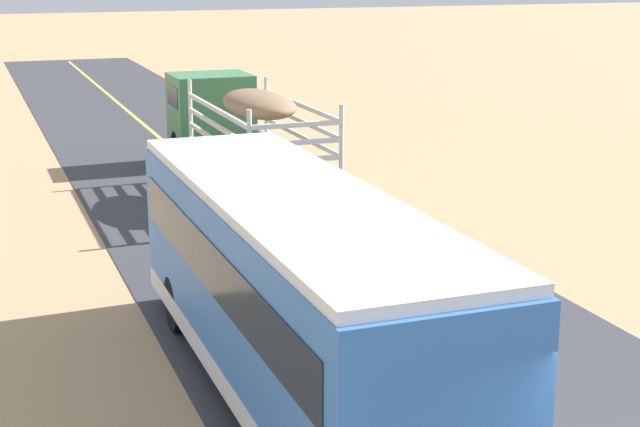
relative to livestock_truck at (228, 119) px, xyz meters
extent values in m
cube|color=#3F7F4C|center=(0.00, 2.16, 0.03)|extent=(2.50, 2.20, 2.20)
cube|color=#192333|center=(0.00, 2.16, 0.48)|extent=(2.53, 1.54, 0.70)
cube|color=brown|center=(0.00, -3.24, -1.07)|extent=(2.50, 6.40, 0.24)
cylinder|color=silver|center=(-1.19, -0.10, 0.15)|extent=(0.12, 0.12, 2.20)
cylinder|color=silver|center=(1.19, -0.10, 0.15)|extent=(0.12, 0.12, 2.20)
cylinder|color=silver|center=(-1.19, -6.38, 0.15)|extent=(0.12, 0.12, 2.20)
cylinder|color=silver|center=(1.19, -6.38, 0.15)|extent=(0.12, 0.12, 2.20)
cube|color=silver|center=(-1.21, -3.24, -0.51)|extent=(0.08, 6.30, 0.12)
cube|color=silver|center=(1.21, -3.24, -0.51)|extent=(0.08, 6.30, 0.12)
cube|color=silver|center=(0.00, -6.40, -0.51)|extent=(2.40, 0.08, 0.12)
cube|color=silver|center=(-1.21, -3.24, -0.07)|extent=(0.08, 6.30, 0.12)
cube|color=silver|center=(1.21, -3.24, -0.07)|extent=(0.08, 6.30, 0.12)
cube|color=silver|center=(0.00, -6.40, -0.07)|extent=(2.40, 0.08, 0.12)
cube|color=silver|center=(-1.21, -3.24, 0.37)|extent=(0.08, 6.30, 0.12)
cube|color=silver|center=(1.21, -3.24, 0.37)|extent=(0.08, 6.30, 0.12)
cube|color=silver|center=(0.00, -6.40, 0.37)|extent=(2.40, 0.08, 0.12)
cube|color=silver|center=(-1.21, -3.24, 0.81)|extent=(0.08, 6.30, 0.12)
cube|color=silver|center=(1.21, -3.24, 0.81)|extent=(0.08, 6.30, 0.12)
cube|color=silver|center=(0.00, -6.40, 0.81)|extent=(2.40, 0.08, 0.12)
ellipsoid|color=#8C6B4C|center=(0.00, -3.24, 0.90)|extent=(1.75, 3.84, 0.70)
cylinder|color=black|center=(-1.09, 2.16, -1.22)|extent=(0.32, 1.10, 1.10)
cylinder|color=black|center=(1.09, 2.16, -1.22)|extent=(0.32, 1.10, 1.10)
cylinder|color=black|center=(-1.09, -4.52, -1.22)|extent=(0.32, 1.10, 1.10)
cylinder|color=black|center=(1.09, -4.52, -1.22)|extent=(0.32, 1.10, 1.10)
cube|color=#3872C6|center=(-3.19, -15.48, -0.07)|extent=(2.50, 10.00, 2.70)
cube|color=white|center=(-3.19, -15.48, 1.36)|extent=(2.45, 9.80, 0.16)
cube|color=#192333|center=(-3.19, -15.48, 0.40)|extent=(2.54, 9.20, 0.80)
cube|color=silver|center=(-3.19, -15.48, -1.22)|extent=(2.53, 9.80, 0.36)
cylinder|color=black|center=(-4.29, -12.23, -1.27)|extent=(0.30, 1.00, 1.00)
cylinder|color=black|center=(-2.09, -12.23, -1.27)|extent=(0.30, 1.00, 1.00)
camera|label=1|loc=(-7.64, -28.55, 4.73)|focal=54.46mm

